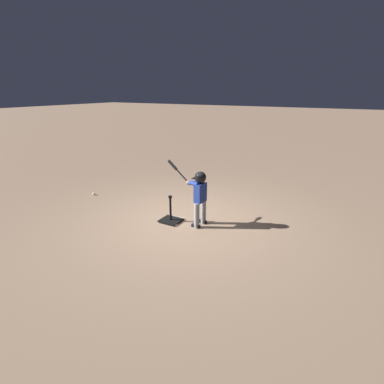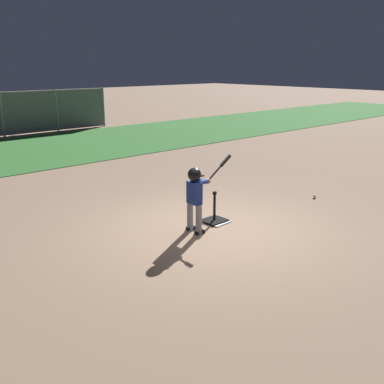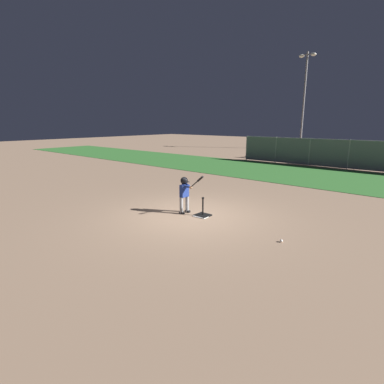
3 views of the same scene
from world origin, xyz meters
name	(u,v)px [view 3 (image 3 of 3)]	position (x,y,z in m)	size (l,w,h in m)	color
ground_plane	(191,216)	(0.00, 0.00, 0.00)	(90.00, 90.00, 0.00)	#93755B
grass_outfield_strip	(305,175)	(0.00, 9.77, 0.01)	(56.00, 6.51, 0.02)	#33702D
backstop_fence	(328,152)	(0.00, 13.57, 0.96)	(12.12, 0.08, 1.84)	#9E9EA3
home_plate	(202,216)	(0.29, 0.21, 0.01)	(0.44, 0.44, 0.02)	white
batting_tee	(203,213)	(0.29, 0.24, 0.08)	(0.45, 0.40, 0.60)	black
batter_child	(185,190)	(-0.33, 0.10, 0.76)	(0.96, 0.38, 1.33)	gray
baseball	(281,241)	(3.09, -0.16, 0.04)	(0.07, 0.07, 0.07)	white
bleachers_far_right	(273,153)	(-4.89, 15.89, 0.44)	(3.11, 1.82, 0.91)	#ADAFB7
bleachers_far_left	(340,157)	(0.36, 15.01, 0.57)	(4.02, 2.56, 1.16)	#ADAFB7
field_light_pole	(305,88)	(-6.46, 25.63, 6.29)	(1.76, 0.44, 9.80)	slate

